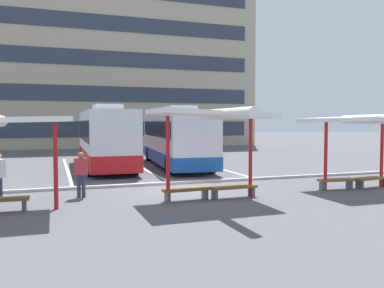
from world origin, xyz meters
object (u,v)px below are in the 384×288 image
(waiting_shelter_1, at_px, (214,116))
(bench_3, at_px, (336,182))
(coach_bus_0, at_px, (105,139))
(coach_bus_1, at_px, (176,139))
(bench_2, at_px, (233,189))
(waiting_passenger_1, at_px, (81,171))
(bench_1, at_px, (187,191))
(waiting_shelter_2, at_px, (360,120))
(bench_4, at_px, (372,180))
(bench_0, at_px, (1,202))

(waiting_shelter_1, bearing_deg, bench_3, 5.17)
(coach_bus_0, distance_m, coach_bus_1, 4.36)
(bench_2, bearing_deg, coach_bus_0, 106.05)
(bench_2, xyz_separation_m, waiting_passenger_1, (-5.33, 1.95, 0.65))
(waiting_passenger_1, bearing_deg, bench_1, -27.82)
(bench_2, xyz_separation_m, waiting_shelter_2, (5.74, -0.02, 2.54))
(bench_3, bearing_deg, coach_bus_1, 109.62)
(bench_2, xyz_separation_m, bench_4, (6.64, 0.20, -0.00))
(waiting_shelter_2, xyz_separation_m, bench_4, (0.90, 0.22, -2.54))
(bench_1, xyz_separation_m, bench_3, (6.64, 0.18, -0.01))
(coach_bus_1, xyz_separation_m, waiting_shelter_1, (-1.97, -11.08, 1.27))
(waiting_shelter_2, bearing_deg, coach_bus_1, 113.26)
(bench_4, bearing_deg, bench_0, 179.90)
(bench_1, bearing_deg, coach_bus_1, 75.02)
(coach_bus_1, distance_m, waiting_shelter_1, 11.33)
(coach_bus_0, xyz_separation_m, waiting_passenger_1, (-2.07, -9.37, -0.78))
(waiting_shelter_1, height_order, waiting_passenger_1, waiting_shelter_1)
(bench_0, xyz_separation_m, bench_3, (12.70, 0.05, -0.00))
(coach_bus_0, height_order, bench_3, coach_bus_0)
(coach_bus_0, height_order, bench_4, coach_bus_0)
(bench_2, bearing_deg, waiting_passenger_1, 159.86)
(bench_2, height_order, bench_3, same)
(waiting_shelter_1, distance_m, waiting_passenger_1, 5.35)
(bench_4, relative_size, waiting_passenger_1, 1.07)
(bench_0, distance_m, waiting_passenger_1, 3.13)
(bench_2, bearing_deg, waiting_shelter_2, -0.18)
(bench_4, bearing_deg, waiting_shelter_2, -166.14)
(waiting_shelter_1, bearing_deg, bench_4, 3.39)
(coach_bus_1, distance_m, bench_3, 11.30)
(bench_3, bearing_deg, waiting_passenger_1, 170.64)
(bench_1, bearing_deg, waiting_passenger_1, 152.18)
(coach_bus_0, height_order, waiting_shelter_1, coach_bus_0)
(waiting_shelter_1, height_order, bench_3, waiting_shelter_1)
(bench_1, height_order, bench_4, same)
(bench_1, distance_m, waiting_shelter_2, 7.96)
(waiting_shelter_2, height_order, bench_4, waiting_shelter_2)
(waiting_shelter_1, bearing_deg, coach_bus_0, 101.52)
(coach_bus_0, bearing_deg, bench_3, -53.76)
(waiting_shelter_2, bearing_deg, bench_2, 179.82)
(coach_bus_0, bearing_deg, waiting_passenger_1, -102.45)
(bench_3, distance_m, bench_4, 1.80)
(coach_bus_1, height_order, bench_3, coach_bus_1)
(bench_4, distance_m, waiting_passenger_1, 12.11)
(coach_bus_0, xyz_separation_m, bench_2, (3.26, -11.32, -1.42))
(coach_bus_1, distance_m, waiting_passenger_1, 10.98)
(coach_bus_0, bearing_deg, waiting_shelter_2, -51.58)
(bench_1, xyz_separation_m, waiting_shelter_2, (7.54, -0.11, 2.54))
(coach_bus_0, relative_size, bench_4, 5.77)
(bench_2, relative_size, bench_4, 1.02)
(waiting_passenger_1, bearing_deg, bench_2, -20.14)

